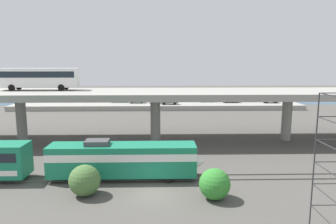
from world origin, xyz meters
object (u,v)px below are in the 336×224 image
(parked_car_2, at_px, (231,100))
(parked_car_6, at_px, (170,101))
(parked_car_4, at_px, (250,99))
(train_locomotive, at_px, (130,158))
(parked_car_3, at_px, (206,99))
(parked_car_1, at_px, (118,100))
(transit_bus_on_overpass, at_px, (39,77))
(parked_car_0, at_px, (137,100))
(parked_car_7, at_px, (157,100))
(parked_car_5, at_px, (271,100))

(parked_car_2, xyz_separation_m, parked_car_6, (-16.47, -3.28, -0.00))
(parked_car_2, distance_m, parked_car_4, 5.85)
(train_locomotive, distance_m, parked_car_3, 55.30)
(train_locomotive, xyz_separation_m, parked_car_1, (-8.05, 52.72, -0.20))
(parked_car_6, bearing_deg, train_locomotive, 83.41)
(transit_bus_on_overpass, xyz_separation_m, parked_car_0, (12.62, 33.52, -7.79))
(transit_bus_on_overpass, bearing_deg, parked_car_6, -124.71)
(transit_bus_on_overpass, bearing_deg, parked_car_1, -102.17)
(parked_car_1, xyz_separation_m, parked_car_6, (13.63, -4.41, 0.00))
(transit_bus_on_overpass, distance_m, parked_car_6, 37.98)
(parked_car_3, distance_m, parked_car_4, 11.88)
(parked_car_4, bearing_deg, parked_car_7, 5.59)
(parked_car_1, relative_size, parked_car_4, 0.97)
(parked_car_7, bearing_deg, parked_car_1, 169.83)
(parked_car_0, relative_size, parked_car_1, 1.00)
(parked_car_1, bearing_deg, parked_car_6, -17.92)
(parked_car_5, relative_size, parked_car_6, 0.94)
(train_locomotive, relative_size, parked_car_5, 3.95)
(train_locomotive, relative_size, parked_car_6, 3.71)
(parked_car_0, relative_size, parked_car_2, 0.96)
(parked_car_0, distance_m, parked_car_2, 25.02)
(parked_car_5, xyz_separation_m, parked_car_6, (-26.94, -2.35, 0.00))
(train_locomotive, distance_m, parked_car_1, 53.33)
(parked_car_0, bearing_deg, parked_car_2, -179.27)
(transit_bus_on_overpass, height_order, parked_car_1, transit_bus_on_overpass)
(parked_car_1, distance_m, parked_car_7, 10.64)
(parked_car_1, height_order, parked_car_6, same)
(transit_bus_on_overpass, height_order, parked_car_3, transit_bus_on_overpass)
(train_locomotive, relative_size, parked_car_3, 3.86)
(train_locomotive, bearing_deg, parked_car_4, 62.58)
(parked_car_2, xyz_separation_m, parked_car_7, (-19.63, -0.75, 0.00))
(parked_car_1, relative_size, parked_car_7, 0.90)
(parked_car_6, xyz_separation_m, parked_car_7, (-3.16, 2.53, 0.00))
(parked_car_4, bearing_deg, parked_car_3, 1.49)
(train_locomotive, distance_m, parked_car_0, 51.36)
(transit_bus_on_overpass, distance_m, parked_car_0, 36.65)
(parked_car_5, xyz_separation_m, parked_car_7, (-30.10, 0.18, 0.00))
(parked_car_1, height_order, parked_car_3, same)
(parked_car_2, xyz_separation_m, parked_car_4, (5.60, 1.71, 0.00))
(train_locomotive, xyz_separation_m, parked_car_5, (32.52, 50.66, -0.20))
(parked_car_2, distance_m, parked_car_3, 6.43)
(parked_car_2, height_order, parked_car_6, same)
(transit_bus_on_overpass, relative_size, parked_car_3, 2.86)
(parked_car_4, height_order, parked_car_6, same)
(parked_car_4, xyz_separation_m, parked_car_7, (-25.22, -2.47, 0.00))
(parked_car_5, bearing_deg, parked_car_3, -7.93)
(transit_bus_on_overpass, relative_size, parked_car_4, 2.82)
(parked_car_0, xyz_separation_m, parked_car_4, (30.61, 2.03, 0.00))
(parked_car_2, distance_m, parked_car_7, 19.64)
(parked_car_0, relative_size, parked_car_3, 0.98)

